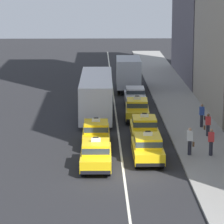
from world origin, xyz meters
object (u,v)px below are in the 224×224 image
at_px(taxi_left_nearest, 96,154).
at_px(pedestrian_mid_block, 202,115).
at_px(taxi_left_fourth, 98,86).
at_px(taxi_left_second, 96,133).
at_px(pedestrian_by_storefront, 211,142).
at_px(box_truck_right_fifth, 128,72).
at_px(pedestrian_trailing, 208,125).
at_px(sedan_right_fourth, 135,95).
at_px(pedestrian_near_crosswalk, 190,141).
at_px(bus_left_third, 96,94).
at_px(taxi_right_second, 144,128).
at_px(taxi_right_nearest, 148,148).
at_px(taxi_right_third, 137,109).

relative_size(taxi_left_nearest, pedestrian_mid_block, 2.63).
height_order(taxi_left_nearest, taxi_left_fourth, same).
distance_m(taxi_left_second, pedestrian_by_storefront, 7.87).
xyz_separation_m(box_truck_right_fifth, pedestrian_trailing, (4.72, -19.21, -0.84)).
bearing_deg(taxi_left_second, sedan_right_fourth, 76.18).
xyz_separation_m(taxi_left_fourth, pedestrian_near_crosswalk, (5.75, -21.79, 0.16)).
bearing_deg(bus_left_third, taxi_right_second, -67.71).
xyz_separation_m(taxi_right_second, pedestrian_near_crosswalk, (2.58, -4.35, 0.16)).
relative_size(taxi_left_fourth, sedan_right_fourth, 1.07).
distance_m(taxi_left_fourth, box_truck_right_fifth, 3.89).
bearing_deg(taxi_right_nearest, taxi_right_third, 89.75).
bearing_deg(taxi_right_second, sedan_right_fourth, 89.69).
bearing_deg(taxi_right_nearest, taxi_left_nearest, -156.06).
height_order(taxi_left_nearest, taxi_right_third, same).
xyz_separation_m(bus_left_third, pedestrian_by_storefront, (7.22, -12.60, -0.81)).
distance_m(taxi_right_third, pedestrian_by_storefront, 11.69).
relative_size(box_truck_right_fifth, pedestrian_mid_block, 4.02).
distance_m(taxi_left_second, pedestrian_near_crosswalk, 6.62).
xyz_separation_m(taxi_left_nearest, taxi_left_second, (0.00, 5.30, 0.00)).
distance_m(taxi_left_second, box_truck_right_fifth, 21.41).
bearing_deg(taxi_left_second, taxi_right_second, 22.43).
height_order(taxi_left_fourth, sedan_right_fourth, taxi_left_fourth).
relative_size(taxi_right_third, pedestrian_mid_block, 2.66).
relative_size(taxi_left_nearest, pedestrian_by_storefront, 2.69).
bearing_deg(box_truck_right_fifth, pedestrian_by_storefront, -80.44).
xyz_separation_m(box_truck_right_fifth, pedestrian_mid_block, (4.72, -16.53, -0.75)).
bearing_deg(taxi_right_third, box_truck_right_fifth, 90.38).
height_order(taxi_left_fourth, taxi_right_second, same).
xyz_separation_m(sedan_right_fourth, pedestrian_mid_block, (4.45, -9.20, 0.18)).
bearing_deg(bus_left_third, taxi_right_nearest, -76.68).
xyz_separation_m(taxi_right_third, pedestrian_mid_block, (4.63, -3.23, 0.15)).
relative_size(taxi_left_fourth, pedestrian_trailing, 2.91).
relative_size(taxi_left_nearest, taxi_right_second, 1.00).
relative_size(taxi_left_second, taxi_right_second, 1.00).
relative_size(taxi_right_second, pedestrian_mid_block, 2.62).
height_order(taxi_right_second, sedan_right_fourth, taxi_right_second).
bearing_deg(taxi_right_third, pedestrian_trailing, -51.90).
bearing_deg(taxi_left_nearest, taxi_right_nearest, 23.94).
distance_m(pedestrian_near_crosswalk, pedestrian_by_storefront, 1.32).
relative_size(taxi_right_nearest, pedestrian_near_crosswalk, 2.58).
xyz_separation_m(taxi_left_fourth, taxi_right_nearest, (3.01, -22.70, 0.00)).
relative_size(bus_left_third, pedestrian_by_storefront, 6.60).
xyz_separation_m(taxi_left_second, pedestrian_near_crosswalk, (5.92, -2.97, 0.16)).
xyz_separation_m(bus_left_third, taxi_right_third, (3.22, -1.62, -0.94)).
distance_m(box_truck_right_fifth, pedestrian_near_crosswalk, 24.31).
distance_m(taxi_left_fourth, taxi_right_third, 11.37).
xyz_separation_m(bus_left_third, sedan_right_fourth, (3.39, 4.35, -0.97)).
xyz_separation_m(box_truck_right_fifth, pedestrian_near_crosswalk, (2.78, -24.14, -0.74)).
bearing_deg(taxi_left_nearest, pedestrian_mid_block, 51.66).
xyz_separation_m(taxi_right_nearest, taxi_right_third, (0.05, 11.75, 0.00)).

